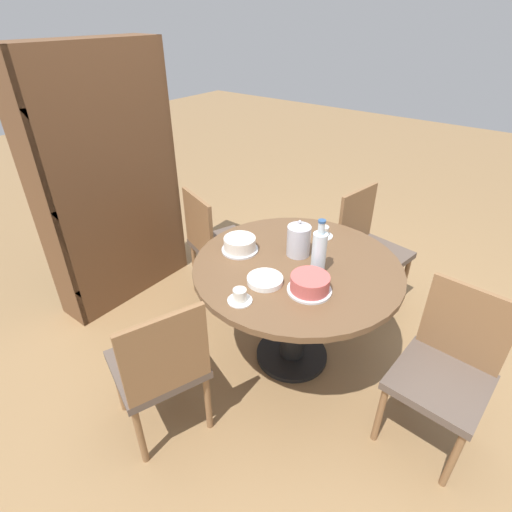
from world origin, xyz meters
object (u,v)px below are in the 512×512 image
(cake_second, at_px, (240,244))
(bookshelf, at_px, (112,187))
(cake_main, at_px, (310,284))
(cup_b, at_px, (323,232))
(chair_d, at_px, (160,366))
(coffee_pot, at_px, (299,239))
(cup_a, at_px, (240,296))
(chair_c, at_px, (217,242))
(chair_b, at_px, (369,246))
(water_bottle, at_px, (319,251))
(chair_a, at_px, (446,368))

(cake_second, bearing_deg, bookshelf, 94.23)
(cake_main, bearing_deg, cup_b, 22.84)
(chair_d, distance_m, coffee_pot, 1.01)
(cake_second, bearing_deg, cup_b, -34.01)
(cake_second, distance_m, cup_b, 0.54)
(cake_second, bearing_deg, chair_d, -171.58)
(chair_d, height_order, cup_a, chair_d)
(cake_second, bearing_deg, cake_main, -99.73)
(chair_d, relative_size, coffee_pot, 3.90)
(bookshelf, distance_m, cake_main, 1.63)
(cake_second, xyz_separation_m, cup_a, (-0.37, -0.31, -0.01))
(chair_c, xyz_separation_m, coffee_pot, (-0.13, -0.78, 0.35))
(chair_b, xyz_separation_m, coffee_pot, (-0.77, 0.14, 0.35))
(coffee_pot, xyz_separation_m, water_bottle, (-0.09, -0.18, 0.03))
(chair_c, relative_size, cup_b, 6.97)
(bookshelf, height_order, water_bottle, bookshelf)
(bookshelf, bearing_deg, cake_main, 89.64)
(bookshelf, relative_size, cup_a, 14.50)
(bookshelf, bearing_deg, cup_b, 110.81)
(coffee_pot, bearing_deg, chair_c, 80.41)
(chair_a, relative_size, water_bottle, 2.76)
(coffee_pot, xyz_separation_m, cake_main, (-0.27, -0.24, -0.05))
(coffee_pot, bearing_deg, cake_second, 120.90)
(bookshelf, bearing_deg, chair_c, 122.38)
(chair_b, xyz_separation_m, cake_main, (-1.03, -0.10, 0.30))
(chair_c, distance_m, cup_b, 0.85)
(coffee_pot, xyz_separation_m, cup_a, (-0.54, -0.01, -0.07))
(bookshelf, xyz_separation_m, coffee_pot, (0.26, -1.39, -0.06))
(chair_a, relative_size, cup_b, 6.97)
(chair_d, distance_m, bookshelf, 1.44)
(chair_a, xyz_separation_m, chair_b, (0.86, 0.78, 0.00))
(chair_b, height_order, chair_c, same)
(chair_c, bearing_deg, cake_second, 166.85)
(cake_second, xyz_separation_m, cup_b, (0.45, -0.30, -0.01))
(chair_b, xyz_separation_m, water_bottle, (-0.85, -0.04, 0.38))
(chair_b, height_order, chair_d, same)
(bookshelf, relative_size, coffee_pot, 8.11)
(cake_main, relative_size, cup_b, 1.85)
(chair_d, bearing_deg, cup_b, -168.86)
(cup_a, bearing_deg, bookshelf, 78.36)
(bookshelf, bearing_deg, coffee_pot, 100.47)
(chair_d, relative_size, water_bottle, 2.76)
(coffee_pot, bearing_deg, bookshelf, 100.47)
(coffee_pot, height_order, cake_second, coffee_pot)
(chair_d, bearing_deg, chair_a, 147.26)
(chair_c, bearing_deg, chair_d, 138.59)
(chair_a, relative_size, chair_c, 1.00)
(coffee_pot, distance_m, cake_second, 0.35)
(coffee_pot, bearing_deg, chair_a, -95.72)
(bookshelf, xyz_separation_m, cake_second, (0.08, -1.09, -0.12))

